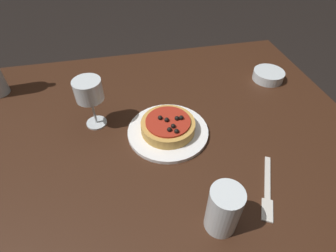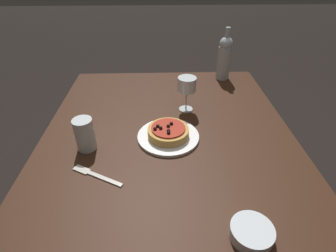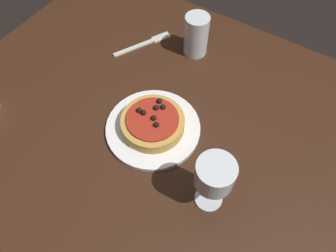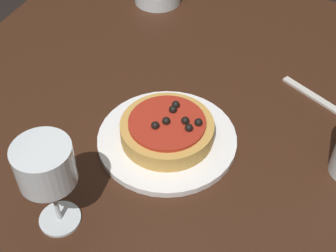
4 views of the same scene
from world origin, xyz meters
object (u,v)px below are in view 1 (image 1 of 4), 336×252
object	(u,v)px
fork	(267,191)
dining_table	(162,153)
dinner_plate	(168,131)
water_cup	(223,210)
side_bowl	(268,75)
pizza	(168,125)
wine_glass	(89,92)

from	to	relation	value
fork	dining_table	bearing A→B (deg)	-111.39
dinner_plate	water_cup	size ratio (longest dim) A/B	1.93
dining_table	water_cup	xyz separation A→B (m)	(0.07, -0.31, 0.15)
water_cup	side_bowl	distance (m)	0.64
dinner_plate	pizza	size ratio (longest dim) A/B	1.51
pizza	wine_glass	size ratio (longest dim) A/B	1.01
pizza	wine_glass	bearing A→B (deg)	157.57
dining_table	fork	size ratio (longest dim) A/B	6.86
fork	pizza	bearing A→B (deg)	-114.27
dinner_plate	fork	distance (m)	0.32
side_bowl	fork	distance (m)	0.52
dining_table	water_cup	size ratio (longest dim) A/B	9.80
pizza	water_cup	xyz separation A→B (m)	(0.05, -0.31, 0.03)
dinner_plate	wine_glass	size ratio (longest dim) A/B	1.52
dining_table	side_bowl	size ratio (longest dim) A/B	10.79
pizza	water_cup	distance (m)	0.32
dinner_plate	wine_glass	distance (m)	0.26
wine_glass	fork	world-z (taller)	wine_glass
dining_table	wine_glass	distance (m)	0.30
dining_table	wine_glass	xyz separation A→B (m)	(-0.19, 0.09, 0.21)
pizza	side_bowl	bearing A→B (deg)	24.97
wine_glass	fork	distance (m)	0.55
dining_table	side_bowl	bearing A→B (deg)	24.05
dinner_plate	fork	bearing A→B (deg)	-52.04
dining_table	dinner_plate	distance (m)	0.10
dinner_plate	pizza	distance (m)	0.02
side_bowl	fork	bearing A→B (deg)	-117.40
wine_glass	water_cup	size ratio (longest dim) A/B	1.27
dining_table	fork	bearing A→B (deg)	-49.14
wine_glass	side_bowl	size ratio (longest dim) A/B	1.40
wine_glass	water_cup	distance (m)	0.48
side_bowl	dining_table	bearing A→B (deg)	-155.95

